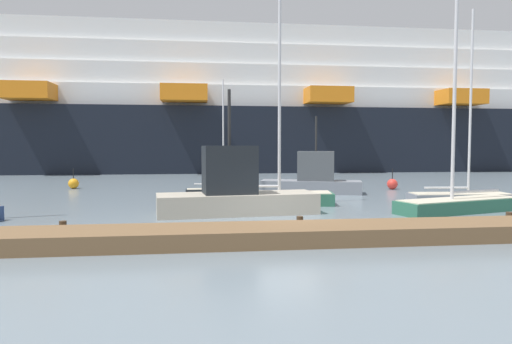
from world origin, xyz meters
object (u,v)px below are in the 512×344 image
at_px(fishing_boat_1, 234,191).
at_px(sailboat_3, 460,200).
at_px(channel_buoy_2, 392,184).
at_px(cruise_ship, 121,109).
at_px(fishing_boat_0, 313,179).
at_px(sailboat_2, 218,190).
at_px(sailboat_4, 269,195).
at_px(channel_buoy_0, 74,183).
at_px(sailboat_1, 461,194).

bearing_deg(fishing_boat_1, sailboat_3, 169.75).
height_order(channel_buoy_2, cruise_ship, cruise_ship).
bearing_deg(fishing_boat_0, sailboat_2, -156.84).
distance_m(sailboat_4, channel_buoy_0, 16.91).
height_order(sailboat_3, cruise_ship, cruise_ship).
distance_m(fishing_boat_1, cruise_ship, 42.32).
height_order(sailboat_1, fishing_boat_1, sailboat_1).
xyz_separation_m(sailboat_3, fishing_boat_0, (-4.89, 9.42, 0.39)).
distance_m(channel_buoy_2, cruise_ship, 38.83).
distance_m(sailboat_4, fishing_boat_1, 3.94).
xyz_separation_m(fishing_boat_0, channel_buoy_2, (6.49, 1.96, -0.59)).
height_order(fishing_boat_0, fishing_boat_1, fishing_boat_1).
bearing_deg(channel_buoy_0, cruise_ship, 91.44).
height_order(sailboat_2, channel_buoy_2, sailboat_2).
height_order(sailboat_1, channel_buoy_0, sailboat_1).
height_order(sailboat_1, sailboat_2, sailboat_1).
relative_size(sailboat_2, cruise_ship, 0.05).
bearing_deg(sailboat_2, cruise_ship, 107.35).
height_order(sailboat_1, channel_buoy_2, sailboat_1).
relative_size(sailboat_4, fishing_boat_0, 1.63).
xyz_separation_m(sailboat_2, sailboat_4, (2.58, -4.61, 0.15)).
bearing_deg(sailboat_2, fishing_boat_0, 5.01).
height_order(sailboat_3, fishing_boat_1, sailboat_3).
height_order(fishing_boat_1, cruise_ship, cruise_ship).
bearing_deg(sailboat_3, sailboat_1, -137.93).
distance_m(fishing_boat_1, channel_buoy_2, 16.33).
bearing_deg(fishing_boat_1, sailboat_1, -174.80).
distance_m(sailboat_1, fishing_boat_1, 13.19).
distance_m(sailboat_3, fishing_boat_0, 10.62).
distance_m(fishing_boat_0, channel_buoy_2, 6.80).
height_order(sailboat_1, fishing_boat_0, sailboat_1).
xyz_separation_m(fishing_boat_1, channel_buoy_2, (12.44, 10.56, -0.69)).
height_order(sailboat_4, fishing_boat_1, sailboat_4).
bearing_deg(sailboat_4, sailboat_2, 127.57).
distance_m(sailboat_1, fishing_boat_0, 9.25).
relative_size(sailboat_1, fishing_boat_1, 1.40).
height_order(fishing_boat_1, channel_buoy_0, fishing_boat_1).
distance_m(sailboat_1, sailboat_2, 14.35).
bearing_deg(channel_buoy_0, sailboat_2, -30.24).
distance_m(sailboat_4, fishing_boat_0, 6.58).
relative_size(fishing_boat_0, cruise_ship, 0.05).
bearing_deg(cruise_ship, channel_buoy_2, -51.21).
xyz_separation_m(sailboat_2, sailboat_3, (11.26, -8.67, 0.22)).
bearing_deg(sailboat_3, channel_buoy_2, -114.24).
distance_m(sailboat_2, cruise_ship, 34.98).
relative_size(fishing_boat_0, fishing_boat_1, 0.91).
distance_m(sailboat_3, channel_buoy_0, 26.31).
xyz_separation_m(fishing_boat_1, cruise_ship, (-11.57, 40.13, 6.85)).
distance_m(fishing_boat_1, channel_buoy_0, 17.74).
bearing_deg(channel_buoy_2, fishing_boat_0, -163.21).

